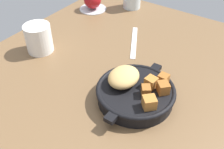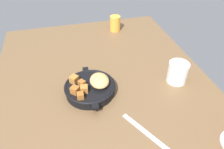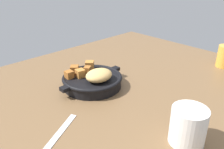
{
  "view_description": "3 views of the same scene",
  "coord_description": "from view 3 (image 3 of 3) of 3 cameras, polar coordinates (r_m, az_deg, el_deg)",
  "views": [
    {
      "loc": [
        -37.71,
        -28.36,
        47.95
      ],
      "look_at": [
        5.99,
        1.81,
        3.59
      ],
      "focal_mm": 41.87,
      "sensor_mm": 36.0,
      "label": 1
    },
    {
      "loc": [
        66.53,
        -13.34,
        58.79
      ],
      "look_at": [
        3.23,
        2.98,
        6.11
      ],
      "focal_mm": 34.14,
      "sensor_mm": 36.0,
      "label": 2
    },
    {
      "loc": [
        49.29,
        49.44,
        37.79
      ],
      "look_at": [
        2.04,
        0.49,
        5.86
      ],
      "focal_mm": 38.04,
      "sensor_mm": 36.0,
      "label": 3
    }
  ],
  "objects": [
    {
      "name": "butter_knife",
      "position": [
        0.6,
        -13.3,
        -14.39
      ],
      "size": [
        17.66,
        10.54,
        0.36
      ],
      "primitive_type": "cube",
      "rotation": [
        0.0,
        0.0,
        0.5
      ],
      "color": "silver",
      "rests_on": "ground_plane"
    },
    {
      "name": "ceramic_mug_white",
      "position": [
        0.58,
        17.83,
        -11.69
      ],
      "size": [
        8.22,
        8.22,
        8.93
      ],
      "primitive_type": "cylinder",
      "color": "silver",
      "rests_on": "ground_plane"
    },
    {
      "name": "cast_iron_skillet",
      "position": [
        0.79,
        -4.69,
        -1.18
      ],
      "size": [
        24.28,
        20.03,
        7.41
      ],
      "color": "black",
      "rests_on": "ground_plane"
    },
    {
      "name": "ground_plane",
      "position": [
        0.8,
        0.81,
        -4.04
      ],
      "size": [
        116.82,
        89.99,
        2.4
      ],
      "primitive_type": "cube",
      "color": "brown"
    }
  ]
}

